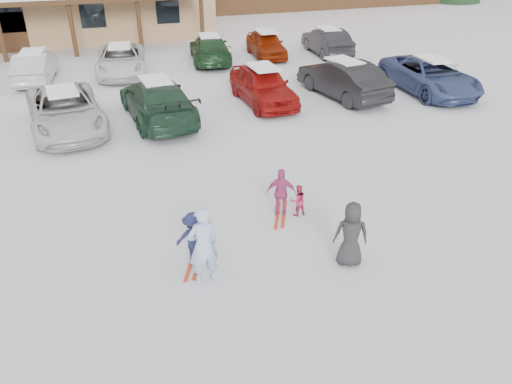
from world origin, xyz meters
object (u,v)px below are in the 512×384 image
object	(u,v)px
parked_car_3	(157,100)
parked_car_10	(121,60)
toddler_red	(298,200)
parked_car_4	(263,85)
bystander_dark	(351,234)
adult_skier	(203,246)
parked_car_6	(430,75)
parked_car_9	(35,67)
child_magenta	(281,193)
child_navy	(194,238)
parked_car_13	(327,41)
parked_car_12	(266,44)
parked_car_5	(343,79)
parked_car_11	(210,49)
parked_car_2	(65,110)

from	to	relation	value
parked_car_3	parked_car_10	bearing A→B (deg)	-88.84
toddler_red	parked_car_4	bearing A→B (deg)	-105.46
bystander_dark	parked_car_3	size ratio (longest dim) A/B	0.29
adult_skier	parked_car_6	bearing A→B (deg)	-150.75
parked_car_9	adult_skier	bearing A→B (deg)	109.23
child_magenta	parked_car_10	bearing A→B (deg)	-55.21
child_navy	parked_car_9	distance (m)	16.72
child_magenta	parked_car_13	world-z (taller)	parked_car_13
child_magenta	parked_car_6	bearing A→B (deg)	-117.20
toddler_red	parked_car_9	size ratio (longest dim) A/B	0.20
toddler_red	parked_car_4	size ratio (longest dim) A/B	0.19
child_navy	parked_car_4	distance (m)	11.10
parked_car_12	parked_car_9	bearing A→B (deg)	-169.70
parked_car_5	parked_car_11	xyz separation A→B (m)	(-3.94, 7.56, -0.09)
adult_skier	parked_car_13	distance (m)	20.79
parked_car_2	parked_car_10	bearing A→B (deg)	63.81
child_navy	parked_car_3	bearing A→B (deg)	-70.87
parked_car_12	parked_car_5	bearing A→B (deg)	-80.18
parked_car_2	parked_car_13	distance (m)	15.77
child_navy	parked_car_3	world-z (taller)	parked_car_3
parked_car_4	parked_car_6	distance (m)	7.47
parked_car_3	parked_car_12	size ratio (longest dim) A/B	1.31
child_magenta	parked_car_5	size ratio (longest dim) A/B	0.28
parked_car_3	parked_car_5	world-z (taller)	parked_car_5
parked_car_9	parked_car_12	xyz separation A→B (m)	(11.84, 1.16, -0.00)
toddler_red	child_navy	bearing A→B (deg)	19.32
adult_skier	toddler_red	xyz separation A→B (m)	(2.90, 1.89, -0.48)
adult_skier	parked_car_11	world-z (taller)	adult_skier
parked_car_5	parked_car_12	xyz separation A→B (m)	(-0.69, 7.79, -0.09)
toddler_red	adult_skier	bearing A→B (deg)	31.09
parked_car_6	toddler_red	bearing A→B (deg)	-138.84
parked_car_6	parked_car_13	size ratio (longest dim) A/B	1.22
parked_car_4	toddler_red	bearing A→B (deg)	-105.32
parked_car_13	parked_car_6	bearing A→B (deg)	102.16
parked_car_9	parked_car_3	bearing A→B (deg)	129.36
parked_car_5	parked_car_9	distance (m)	14.18
adult_skier	bystander_dark	bearing A→B (deg)	164.07
parked_car_12	parked_car_13	xyz separation A→B (m)	(3.40, -0.60, 0.02)
parked_car_6	parked_car_11	size ratio (longest dim) A/B	1.11
parked_car_10	child_navy	bearing A→B (deg)	-83.82
parked_car_9	bystander_dark	bearing A→B (deg)	118.38
child_navy	parked_car_5	size ratio (longest dim) A/B	0.27
parked_car_11	parked_car_12	bearing A→B (deg)	-167.79
child_navy	parked_car_3	distance (m)	9.27
parked_car_10	parked_car_13	xyz separation A→B (m)	(11.32, 0.53, 0.02)
parked_car_10	toddler_red	bearing A→B (deg)	-72.77
parked_car_2	parked_car_9	world-z (taller)	parked_car_2
parked_car_3	parked_car_4	world-z (taller)	parked_car_3
child_navy	parked_car_4	world-z (taller)	parked_car_4
adult_skier	parked_car_11	xyz separation A→B (m)	(4.55, 17.89, -0.21)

